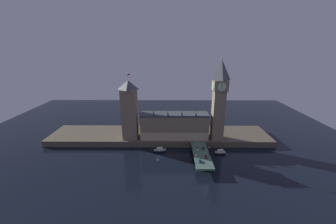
{
  "coord_description": "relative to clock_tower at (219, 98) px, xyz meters",
  "views": [
    {
      "loc": [
        9.88,
        -156.38,
        89.96
      ],
      "look_at": [
        8.7,
        20.0,
        34.42
      ],
      "focal_mm": 22.0,
      "sensor_mm": 36.0,
      "label": 1
    }
  ],
  "objects": [
    {
      "name": "clock_tower",
      "position": [
        0.0,
        0.0,
        0.0
      ],
      "size": [
        13.06,
        13.17,
        75.99
      ],
      "color": "#7F7056",
      "rests_on": "embankment"
    },
    {
      "name": "car_northbound_trail",
      "position": [
        -22.04,
        -45.15,
        -38.66
      ],
      "size": [
        2.03,
        3.84,
        1.54
      ],
      "color": "navy",
      "rests_on": "bridge"
    },
    {
      "name": "pedestrian_mid_walk",
      "position": [
        -13.38,
        -35.23,
        -38.47
      ],
      "size": [
        0.38,
        0.38,
        1.7
      ],
      "color": "black",
      "rests_on": "bridge"
    },
    {
      "name": "parliament_hall",
      "position": [
        -40.71,
        1.8,
        -27.98
      ],
      "size": [
        64.03,
        16.59,
        29.54
      ],
      "color": "#7F7056",
      "rests_on": "embankment"
    },
    {
      "name": "boat_upstream",
      "position": [
        -54.06,
        -17.02,
        -44.53
      ],
      "size": [
        12.51,
        5.64,
        4.16
      ],
      "color": "#1E2842",
      "rests_on": "ground_plane"
    },
    {
      "name": "bridge",
      "position": [
        -19.15,
        -31.82,
        -41.41
      ],
      "size": [
        13.11,
        46.0,
        6.68
      ],
      "color": "#476656",
      "rests_on": "ground_plane"
    },
    {
      "name": "street_lamp_far",
      "position": [
        -25.32,
        -17.1,
        -35.47
      ],
      "size": [
        1.34,
        0.6,
        6.24
      ],
      "color": "#2D3333",
      "rests_on": "bridge"
    },
    {
      "name": "street_lamp_near",
      "position": [
        -25.32,
        -46.54,
        -35.23
      ],
      "size": [
        1.34,
        0.6,
        6.62
      ],
      "color": "#2D3333",
      "rests_on": "bridge"
    },
    {
      "name": "car_southbound_trail",
      "position": [
        -16.27,
        -24.31,
        -38.69
      ],
      "size": [
        2.06,
        3.93,
        1.45
      ],
      "color": "#235633",
      "rests_on": "bridge"
    },
    {
      "name": "ground_plane",
      "position": [
        -55.44,
        -26.82,
        -46.05
      ],
      "size": [
        400.0,
        400.0,
        0.0
      ],
      "primitive_type": "plane",
      "color": "black"
    },
    {
      "name": "boat_downstream",
      "position": [
        -0.57,
        -20.9,
        -44.52
      ],
      "size": [
        10.92,
        5.44,
        4.19
      ],
      "color": "#28282D",
      "rests_on": "ground_plane"
    },
    {
      "name": "car_southbound_lead",
      "position": [
        -16.27,
        -38.77,
        -38.71
      ],
      "size": [
        1.92,
        4.1,
        1.41
      ],
      "color": "red",
      "rests_on": "bridge"
    },
    {
      "name": "car_northbound_lead",
      "position": [
        -22.04,
        -24.94,
        -38.63
      ],
      "size": [
        2.06,
        4.17,
        1.59
      ],
      "color": "silver",
      "rests_on": "bridge"
    },
    {
      "name": "pedestrian_far_rail",
      "position": [
        -24.92,
        -23.18,
        -38.46
      ],
      "size": [
        0.38,
        0.38,
        1.73
      ],
      "color": "black",
      "rests_on": "bridge"
    },
    {
      "name": "victoria_tower",
      "position": [
        -82.99,
        1.57,
        -12.14
      ],
      "size": [
        14.06,
        14.06,
        61.92
      ],
      "color": "#7F7056",
      "rests_on": "embankment"
    },
    {
      "name": "street_lamp_mid",
      "position": [
        -12.98,
        -31.82,
        -35.65
      ],
      "size": [
        1.34,
        0.6,
        5.95
      ],
      "color": "#2D3333",
      "rests_on": "bridge"
    },
    {
      "name": "embankment",
      "position": [
        -55.44,
        12.18,
        -43.15
      ],
      "size": [
        220.0,
        42.0,
        5.81
      ],
      "color": "brown",
      "rests_on": "ground_plane"
    }
  ]
}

